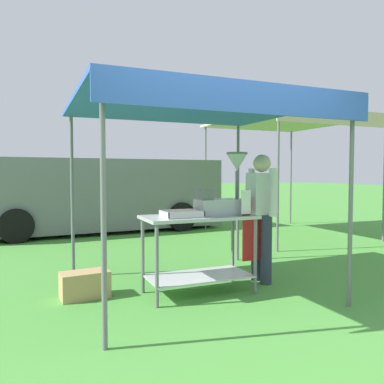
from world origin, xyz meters
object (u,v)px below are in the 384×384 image
at_px(donut_tray, 182,215).
at_px(neighbour_tent, 288,124).
at_px(supply_crate, 85,285).
at_px(menu_sign, 246,204).
at_px(stall_canopy, 195,110).
at_px(donut_fryer, 224,193).
at_px(van_grey, 97,194).
at_px(donut_cart, 199,238).
at_px(vendor, 261,211).

relative_size(donut_tray, neighbour_tent, 0.13).
bearing_deg(supply_crate, menu_sign, -18.08).
relative_size(stall_canopy, donut_fryer, 3.71).
xyz_separation_m(donut_fryer, neighbour_tent, (3.18, 3.06, 1.31)).
bearing_deg(van_grey, donut_tray, -89.50).
relative_size(donut_cart, van_grey, 0.22).
height_order(donut_fryer, vendor, donut_fryer).
bearing_deg(menu_sign, neighbour_tent, 47.47).
xyz_separation_m(donut_cart, supply_crate, (-1.22, 0.35, -0.49)).
height_order(stall_canopy, menu_sign, stall_canopy).
bearing_deg(donut_tray, menu_sign, -11.27).
xyz_separation_m(donut_cart, neighbour_tent, (3.50, 3.07, 1.82)).
height_order(donut_fryer, neighbour_tent, neighbour_tent).
xyz_separation_m(stall_canopy, van_grey, (-0.28, 5.26, -1.22)).
bearing_deg(vendor, menu_sign, -141.63).
distance_m(stall_canopy, donut_tray, 1.21).
distance_m(donut_tray, neighbour_tent, 5.11).
distance_m(stall_canopy, vendor, 1.50).
height_order(donut_cart, donut_tray, donut_tray).
bearing_deg(stall_canopy, neighbour_tent, 40.33).
height_order(stall_canopy, donut_fryer, stall_canopy).
distance_m(vendor, neighbour_tent, 4.21).
bearing_deg(donut_fryer, neighbour_tent, 43.92).
height_order(van_grey, neighbour_tent, neighbour_tent).
height_order(stall_canopy, van_grey, stall_canopy).
distance_m(vendor, supply_crate, 2.28).
bearing_deg(menu_sign, vendor, 38.37).
xyz_separation_m(stall_canopy, donut_fryer, (0.32, -0.09, -0.95)).
xyz_separation_m(menu_sign, supply_crate, (-1.72, 0.56, -0.88)).
bearing_deg(supply_crate, donut_tray, -22.75).
bearing_deg(donut_tray, van_grey, 90.50).
bearing_deg(menu_sign, donut_tray, 168.73).
distance_m(donut_cart, donut_fryer, 0.60).
xyz_separation_m(donut_tray, vendor, (1.14, 0.19, -0.01)).
xyz_separation_m(donut_tray, van_grey, (-0.05, 5.42, -0.04)).
height_order(vendor, neighbour_tent, neighbour_tent).
xyz_separation_m(stall_canopy, vendor, (0.91, 0.03, -1.19)).
relative_size(menu_sign, neighbour_tent, 0.09).
distance_m(donut_tray, menu_sign, 0.75).
bearing_deg(stall_canopy, donut_cart, -90.00).
height_order(donut_cart, supply_crate, donut_cart).
bearing_deg(van_grey, vendor, -77.18).
xyz_separation_m(vendor, supply_crate, (-2.14, 0.23, -0.76)).
bearing_deg(supply_crate, donut_fryer, -12.70).
bearing_deg(menu_sign, donut_cart, 156.93).
bearing_deg(donut_cart, menu_sign, -23.07).
bearing_deg(stall_canopy, donut_fryer, -16.61).
bearing_deg(stall_canopy, van_grey, 93.04).
bearing_deg(menu_sign, stall_canopy, 148.01).
relative_size(menu_sign, van_grey, 0.05).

